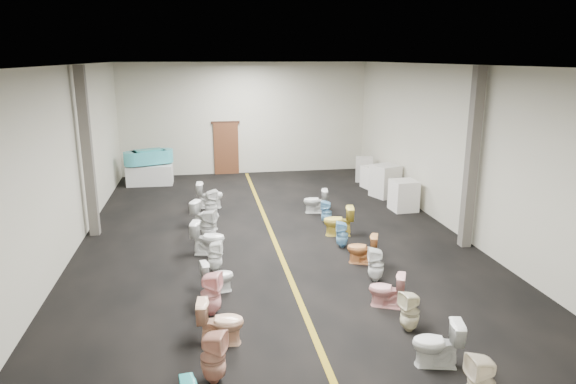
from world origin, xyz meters
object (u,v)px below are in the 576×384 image
toilet_left_5 (215,256)px  toilet_left_2 (221,322)px  appliance_crate_b (385,181)px  toilet_right_1 (437,344)px  toilet_right_3 (387,290)px  toilet_left_6 (208,238)px  toilet_left_10 (210,195)px  appliance_crate_d (364,169)px  toilet_left_9 (211,203)px  toilet_left_8 (206,215)px  toilet_right_0 (481,383)px  appliance_crate_c (373,177)px  toilet_left_4 (217,276)px  display_table (150,175)px  toilet_left_3 (211,294)px  toilet_left_7 (209,226)px  toilet_right_9 (315,201)px  bathtub (149,157)px  toilet_right_5 (362,249)px  toilet_right_2 (410,312)px  toilet_right_8 (327,212)px  appliance_crate_a (404,195)px  toilet_right_4 (376,265)px  toilet_left_1 (213,357)px  toilet_right_7 (338,221)px  toilet_right_6 (342,234)px

toilet_left_5 → toilet_left_2: bearing=-169.8°
appliance_crate_b → toilet_right_1: (-2.71, -9.76, -0.17)m
toilet_right_3 → toilet_right_1: bearing=26.4°
toilet_left_6 → toilet_left_10: (0.13, 4.03, 0.01)m
appliance_crate_d → toilet_left_9: 7.01m
toilet_left_8 → toilet_right_0: size_ratio=0.96×
appliance_crate_c → toilet_left_5: bearing=-131.7°
appliance_crate_c → toilet_left_4: size_ratio=1.19×
toilet_left_6 → display_table: bearing=27.6°
appliance_crate_b → toilet_left_3: 9.69m
appliance_crate_b → toilet_left_7: appliance_crate_b is taller
toilet_right_9 → toilet_left_3: bearing=-19.0°
appliance_crate_c → toilet_left_7: size_ratio=0.94×
toilet_right_9 → toilet_left_7: bearing=-48.6°
bathtub → toilet_left_6: 7.85m
toilet_left_3 → toilet_right_5: toilet_left_3 is taller
toilet_right_2 → toilet_right_8: bearing=168.7°
toilet_left_6 → toilet_right_3: bearing=-122.6°
toilet_left_3 → toilet_left_6: bearing=17.9°
appliance_crate_a → toilet_left_9: size_ratio=1.17×
toilet_right_3 → toilet_right_4: size_ratio=0.93×
appliance_crate_a → appliance_crate_b: 1.67m
toilet_right_4 → toilet_left_8: bearing=-128.1°
bathtub → toilet_right_3: 12.18m
display_table → toilet_left_5: display_table is taller
appliance_crate_a → appliance_crate_b: size_ratio=0.87×
appliance_crate_a → appliance_crate_d: size_ratio=1.05×
appliance_crate_b → toilet_right_4: size_ratio=1.48×
bathtub → toilet_left_9: bearing=-85.9°
toilet_right_0 → toilet_left_7: bearing=-154.4°
toilet_left_5 → toilet_right_9: (3.21, 4.00, 0.02)m
appliance_crate_c → toilet_right_9: appliance_crate_c is taller
display_table → toilet_left_1: (2.01, -12.76, 0.04)m
toilet_left_5 → toilet_right_4: (3.39, -1.11, 0.02)m
toilet_right_4 → toilet_right_7: 2.96m
toilet_left_4 → toilet_left_7: bearing=-7.7°
toilet_left_5 → toilet_left_6: toilet_left_6 is taller
toilet_right_8 → toilet_left_2: bearing=-9.5°
toilet_left_9 → toilet_right_1: bearing=-173.8°
toilet_left_1 → toilet_right_6: 6.12m
toilet_right_1 → toilet_left_10: bearing=-147.5°
toilet_left_6 → toilet_right_5: bearing=-96.2°
toilet_left_8 → toilet_right_9: 3.52m
toilet_right_0 → toilet_right_1: (-0.13, 1.07, -0.03)m
toilet_left_5 → toilet_left_7: 1.98m
appliance_crate_d → toilet_left_4: 10.72m
toilet_left_7 → toilet_right_3: 5.39m
toilet_left_10 → toilet_right_9: (3.21, -1.10, -0.04)m
appliance_crate_d → toilet_right_6: (-2.77, -6.85, -0.12)m
appliance_crate_b → toilet_right_9: (-2.79, -1.47, -0.18)m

